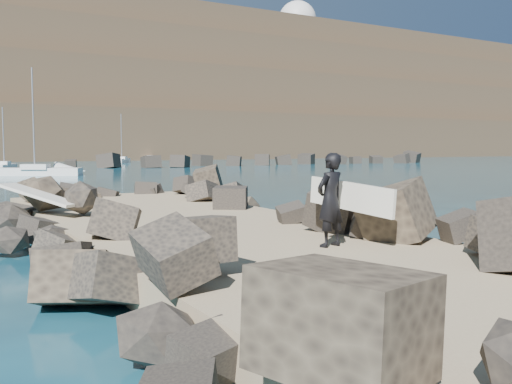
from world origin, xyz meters
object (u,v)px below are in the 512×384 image
Objects in this scene: surfboard_resting at (39,199)px; sailboat_d at (122,160)px; surfer_with_board at (333,199)px; radome at (297,26)px.

sailboat_d is (24.20, 73.03, -0.69)m from surfboard_resting.
surfboard_resting is 1.10× the size of surfer_with_board.
surfer_with_board is 82.86m from sailboat_d.
surfboard_resting is 76.94m from sailboat_d.
surfboard_resting is at bearing -108.34° from sailboat_d.
sailboat_d is (20.44, 80.29, -1.09)m from surfer_with_board.
radome is 2.62× the size of sailboat_d.
sailboat_d reaches higher than surfboard_resting.
sailboat_d is (-85.21, -76.77, -43.52)m from radome.
surfboard_resting is at bearing -126.14° from radome.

